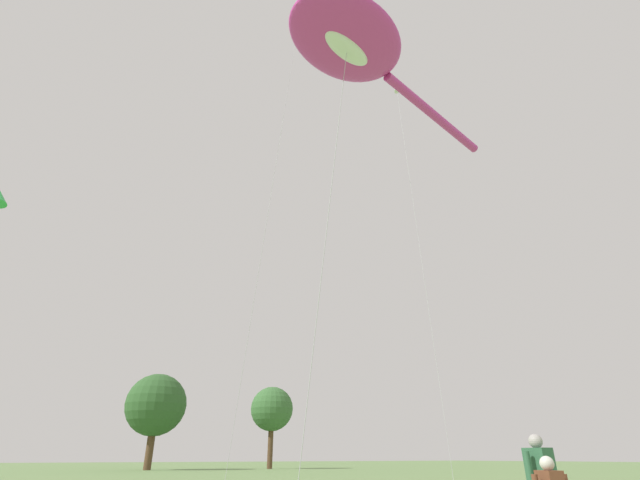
{
  "coord_description": "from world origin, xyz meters",
  "views": [
    {
      "loc": [
        -7.77,
        -2.46,
        1.37
      ],
      "look_at": [
        -0.41,
        9.85,
        8.09
      ],
      "focal_mm": 26.03,
      "sensor_mm": 36.0,
      "label": 1
    }
  ],
  "objects_px": {
    "small_kite_tiny_distant": "(292,62)",
    "tree_pine_center": "(272,409)",
    "small_kite_bird_shape": "(400,112)",
    "tree_oak_left": "(156,405)",
    "big_show_kite": "(352,45)"
  },
  "relations": [
    {
      "from": "small_kite_tiny_distant",
      "to": "tree_pine_center",
      "type": "bearing_deg",
      "value": 72.96
    },
    {
      "from": "big_show_kite",
      "to": "tree_pine_center",
      "type": "height_order",
      "value": "big_show_kite"
    },
    {
      "from": "big_show_kite",
      "to": "small_kite_bird_shape",
      "type": "height_order",
      "value": "small_kite_bird_shape"
    },
    {
      "from": "tree_oak_left",
      "to": "tree_pine_center",
      "type": "bearing_deg",
      "value": -6.73
    },
    {
      "from": "small_kite_bird_shape",
      "to": "big_show_kite",
      "type": "bearing_deg",
      "value": 156.89
    },
    {
      "from": "big_show_kite",
      "to": "tree_pine_center",
      "type": "xyz_separation_m",
      "value": [
        18.68,
        46.52,
        -11.37
      ]
    },
    {
      "from": "big_show_kite",
      "to": "small_kite_bird_shape",
      "type": "relative_size",
      "value": 0.79
    },
    {
      "from": "small_kite_tiny_distant",
      "to": "tree_oak_left",
      "type": "bearing_deg",
      "value": 92.15
    },
    {
      "from": "small_kite_bird_shape",
      "to": "tree_oak_left",
      "type": "xyz_separation_m",
      "value": [
        -3.67,
        42.69,
        -15.04
      ]
    },
    {
      "from": "tree_oak_left",
      "to": "tree_pine_center",
      "type": "relative_size",
      "value": 1.07
    },
    {
      "from": "big_show_kite",
      "to": "small_kite_tiny_distant",
      "type": "distance_m",
      "value": 7.4
    },
    {
      "from": "small_kite_tiny_distant",
      "to": "tree_oak_left",
      "type": "xyz_separation_m",
      "value": [
        4.14,
        42.22,
        -15.73
      ]
    },
    {
      "from": "big_show_kite",
      "to": "small_kite_bird_shape",
      "type": "distance_m",
      "value": 10.21
    },
    {
      "from": "tree_oak_left",
      "to": "small_kite_tiny_distant",
      "type": "bearing_deg",
      "value": -95.6
    },
    {
      "from": "small_kite_bird_shape",
      "to": "tree_oak_left",
      "type": "relative_size",
      "value": 2.27
    }
  ]
}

